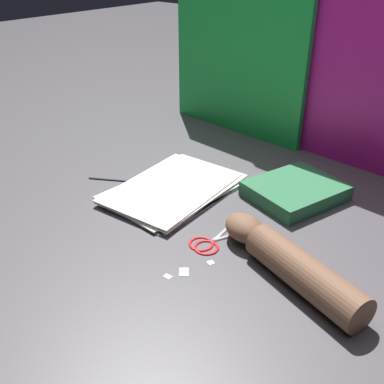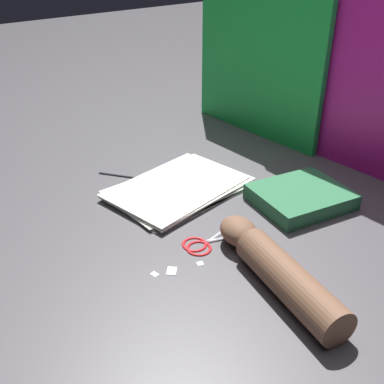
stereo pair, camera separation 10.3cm
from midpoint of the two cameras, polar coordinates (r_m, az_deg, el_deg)
ground_plane at (r=1.12m, az=2.13°, el=-1.11°), size 6.00×6.00×0.00m
backdrop_panel_left at (r=1.48m, az=10.34°, el=15.98°), size 0.51×0.06×0.47m
backdrop_panel_center at (r=1.30m, az=23.04°, el=15.14°), size 0.75×0.08×0.59m
paper_stack at (r=1.15m, az=0.86°, el=0.43°), size 0.26×0.36×0.02m
book_closed at (r=1.14m, az=16.18°, el=-0.66°), size 0.23×0.26×0.04m
scissors at (r=0.96m, az=4.62°, el=-6.47°), size 0.09×0.15×0.01m
hand_forearm at (r=0.86m, az=14.16°, el=-9.58°), size 0.36×0.17×0.07m
paper_scrap_near at (r=0.91m, az=4.33°, el=-9.14°), size 0.02×0.02×0.00m
paper_scrap_mid at (r=0.89m, az=0.75°, el=-10.07°), size 0.03×0.03×0.00m
paper_scrap_far at (r=0.88m, az=-1.40°, el=-10.49°), size 0.02×0.01×0.00m
pen at (r=1.23m, az=-6.17°, el=2.01°), size 0.14×0.09×0.01m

